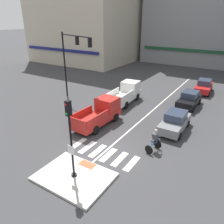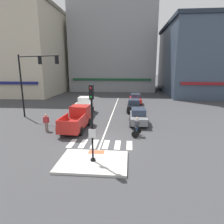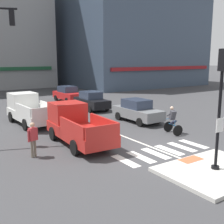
{
  "view_description": "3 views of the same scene",
  "coord_description": "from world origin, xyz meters",
  "px_view_note": "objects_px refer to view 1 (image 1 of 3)",
  "views": [
    {
      "loc": [
        7.46,
        -10.67,
        8.86
      ],
      "look_at": [
        -1.49,
        3.63,
        1.48
      ],
      "focal_mm": 35.03,
      "sensor_mm": 36.0,
      "label": 1
    },
    {
      "loc": [
        2.23,
        -14.14,
        5.92
      ],
      "look_at": [
        0.49,
        4.91,
        1.5
      ],
      "focal_mm": 31.02,
      "sensor_mm": 36.0,
      "label": 2
    },
    {
      "loc": [
        -9.46,
        -9.63,
        4.56
      ],
      "look_at": [
        -0.04,
        4.5,
        1.31
      ],
      "focal_mm": 44.86,
      "sensor_mm": 36.0,
      "label": 3
    }
  ],
  "objects_px": {
    "car_red_eastbound_distant": "(204,86)",
    "pickup_truck_white_westbound_far": "(126,93)",
    "signal_pole": "(70,133)",
    "pickup_truck_red_westbound_near": "(100,113)",
    "traffic_light_mast": "(71,55)",
    "pedestrian_at_curb_left": "(70,111)",
    "car_grey_eastbound_mid": "(175,122)",
    "cyclist": "(154,140)",
    "car_black_eastbound_far": "(189,99)"
  },
  "relations": [
    {
      "from": "signal_pole",
      "to": "car_red_eastbound_distant",
      "type": "xyz_separation_m",
      "value": [
        3.22,
        20.99,
        -2.21
      ]
    },
    {
      "from": "signal_pole",
      "to": "car_black_eastbound_far",
      "type": "xyz_separation_m",
      "value": [
        2.86,
        15.23,
        -2.21
      ]
    },
    {
      "from": "signal_pole",
      "to": "traffic_light_mast",
      "type": "distance_m",
      "value": 13.79
    },
    {
      "from": "car_black_eastbound_far",
      "to": "pickup_truck_white_westbound_far",
      "type": "relative_size",
      "value": 0.8
    },
    {
      "from": "car_black_eastbound_far",
      "to": "pedestrian_at_curb_left",
      "type": "relative_size",
      "value": 2.48
    },
    {
      "from": "signal_pole",
      "to": "car_black_eastbound_far",
      "type": "relative_size",
      "value": 1.15
    },
    {
      "from": "traffic_light_mast",
      "to": "cyclist",
      "type": "distance_m",
      "value": 13.56
    },
    {
      "from": "signal_pole",
      "to": "pedestrian_at_curb_left",
      "type": "distance_m",
      "value": 8.34
    },
    {
      "from": "pickup_truck_white_westbound_far",
      "to": "car_grey_eastbound_mid",
      "type": "bearing_deg",
      "value": -29.79
    },
    {
      "from": "pickup_truck_red_westbound_near",
      "to": "signal_pole",
      "type": "bearing_deg",
      "value": -67.39
    },
    {
      "from": "pickup_truck_white_westbound_far",
      "to": "pedestrian_at_curb_left",
      "type": "bearing_deg",
      "value": -105.88
    },
    {
      "from": "signal_pole",
      "to": "pickup_truck_white_westbound_far",
      "type": "bearing_deg",
      "value": 105.36
    },
    {
      "from": "traffic_light_mast",
      "to": "car_red_eastbound_distant",
      "type": "relative_size",
      "value": 1.76
    },
    {
      "from": "traffic_light_mast",
      "to": "car_black_eastbound_far",
      "type": "xyz_separation_m",
      "value": [
        11.79,
        4.93,
        -4.3
      ]
    },
    {
      "from": "traffic_light_mast",
      "to": "car_grey_eastbound_mid",
      "type": "xyz_separation_m",
      "value": [
        12.15,
        -1.23,
        -4.3
      ]
    },
    {
      "from": "traffic_light_mast",
      "to": "pickup_truck_white_westbound_far",
      "type": "distance_m",
      "value": 7.28
    },
    {
      "from": "signal_pole",
      "to": "car_red_eastbound_distant",
      "type": "bearing_deg",
      "value": 81.29
    },
    {
      "from": "signal_pole",
      "to": "pickup_truck_red_westbound_near",
      "type": "xyz_separation_m",
      "value": [
        -2.86,
        6.87,
        -2.05
      ]
    },
    {
      "from": "signal_pole",
      "to": "car_grey_eastbound_mid",
      "type": "height_order",
      "value": "signal_pole"
    },
    {
      "from": "pedestrian_at_curb_left",
      "to": "pickup_truck_white_westbound_far",
      "type": "bearing_deg",
      "value": 74.12
    },
    {
      "from": "traffic_light_mast",
      "to": "car_grey_eastbound_mid",
      "type": "relative_size",
      "value": 1.79
    },
    {
      "from": "signal_pole",
      "to": "cyclist",
      "type": "distance_m",
      "value": 6.39
    },
    {
      "from": "cyclist",
      "to": "car_black_eastbound_far",
      "type": "bearing_deg",
      "value": 90.35
    },
    {
      "from": "traffic_light_mast",
      "to": "pickup_truck_white_westbound_far",
      "type": "height_order",
      "value": "traffic_light_mast"
    },
    {
      "from": "signal_pole",
      "to": "pedestrian_at_curb_left",
      "type": "xyz_separation_m",
      "value": [
        -5.57,
        5.85,
        -2.04
      ]
    },
    {
      "from": "car_grey_eastbound_mid",
      "to": "car_black_eastbound_far",
      "type": "bearing_deg",
      "value": 93.33
    },
    {
      "from": "car_red_eastbound_distant",
      "to": "pedestrian_at_curb_left",
      "type": "height_order",
      "value": "pedestrian_at_curb_left"
    },
    {
      "from": "car_black_eastbound_far",
      "to": "pickup_truck_red_westbound_near",
      "type": "height_order",
      "value": "pickup_truck_red_westbound_near"
    },
    {
      "from": "car_black_eastbound_far",
      "to": "cyclist",
      "type": "height_order",
      "value": "cyclist"
    },
    {
      "from": "pickup_truck_white_westbound_far",
      "to": "cyclist",
      "type": "bearing_deg",
      "value": -49.9
    },
    {
      "from": "pickup_truck_red_westbound_near",
      "to": "traffic_light_mast",
      "type": "bearing_deg",
      "value": 150.53
    },
    {
      "from": "car_black_eastbound_far",
      "to": "pickup_truck_white_westbound_far",
      "type": "bearing_deg",
      "value": -160.41
    },
    {
      "from": "traffic_light_mast",
      "to": "pedestrian_at_curb_left",
      "type": "distance_m",
      "value": 6.93
    },
    {
      "from": "traffic_light_mast",
      "to": "pickup_truck_white_westbound_far",
      "type": "relative_size",
      "value": 1.42
    },
    {
      "from": "car_grey_eastbound_mid",
      "to": "pickup_truck_red_westbound_near",
      "type": "bearing_deg",
      "value": -160.1
    },
    {
      "from": "car_red_eastbound_distant",
      "to": "pickup_truck_red_westbound_near",
      "type": "distance_m",
      "value": 15.38
    },
    {
      "from": "car_black_eastbound_far",
      "to": "pickup_truck_white_westbound_far",
      "type": "xyz_separation_m",
      "value": [
        -6.41,
        -2.28,
        0.17
      ]
    },
    {
      "from": "car_grey_eastbound_mid",
      "to": "car_red_eastbound_distant",
      "type": "xyz_separation_m",
      "value": [
        -0.0,
        11.92,
        0.0
      ]
    },
    {
      "from": "car_black_eastbound_far",
      "to": "cyclist",
      "type": "relative_size",
      "value": 2.47
    },
    {
      "from": "traffic_light_mast",
      "to": "pickup_truck_red_westbound_near",
      "type": "xyz_separation_m",
      "value": [
        6.07,
        -3.43,
        -4.13
      ]
    },
    {
      "from": "car_red_eastbound_distant",
      "to": "car_black_eastbound_far",
      "type": "relative_size",
      "value": 1.01
    },
    {
      "from": "traffic_light_mast",
      "to": "cyclist",
      "type": "height_order",
      "value": "traffic_light_mast"
    },
    {
      "from": "traffic_light_mast",
      "to": "car_grey_eastbound_mid",
      "type": "distance_m",
      "value": 12.95
    },
    {
      "from": "car_black_eastbound_far",
      "to": "pickup_truck_red_westbound_near",
      "type": "bearing_deg",
      "value": -124.38
    },
    {
      "from": "cyclist",
      "to": "pedestrian_at_curb_left",
      "type": "relative_size",
      "value": 1.01
    },
    {
      "from": "pickup_truck_red_westbound_near",
      "to": "pedestrian_at_curb_left",
      "type": "distance_m",
      "value": 2.9
    },
    {
      "from": "car_red_eastbound_distant",
      "to": "pickup_truck_white_westbound_far",
      "type": "distance_m",
      "value": 10.52
    },
    {
      "from": "cyclist",
      "to": "car_grey_eastbound_mid",
      "type": "bearing_deg",
      "value": 85.53
    },
    {
      "from": "pickup_truck_red_westbound_near",
      "to": "pedestrian_at_curb_left",
      "type": "bearing_deg",
      "value": -159.51
    },
    {
      "from": "car_red_eastbound_distant",
      "to": "pickup_truck_white_westbound_far",
      "type": "bearing_deg",
      "value": -130.08
    }
  ]
}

